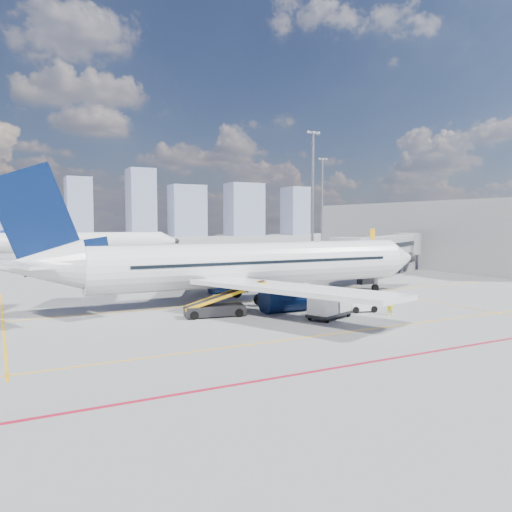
{
  "coord_description": "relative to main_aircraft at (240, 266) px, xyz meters",
  "views": [
    {
      "loc": [
        -20.26,
        -31.21,
        7.1
      ],
      "look_at": [
        0.27,
        8.06,
        4.0
      ],
      "focal_mm": 35.0,
      "sensor_mm": 36.0,
      "label": 1
    }
  ],
  "objects": [
    {
      "name": "jet_bridge",
      "position": [
        24.91,
        8.98,
        0.52
      ],
      "size": [
        23.55,
        15.78,
        6.3
      ],
      "color": "#999BA1",
      "rests_on": "ground"
    },
    {
      "name": "second_aircraft",
      "position": [
        -6.17,
        55.85,
        0.0
      ],
      "size": [
        36.75,
        31.74,
        10.89
      ],
      "rotation": [
        0.0,
        0.0,
        -0.19
      ],
      "color": "silver",
      "rests_on": "ground"
    },
    {
      "name": "ground",
      "position": [
        1.4,
        -7.93,
        -3.22
      ],
      "size": [
        420.0,
        420.0,
        0.0
      ],
      "primitive_type": "plane",
      "color": "gray",
      "rests_on": "ground"
    },
    {
      "name": "floodlight_mast_far",
      "position": [
        66.4,
        82.07,
        10.37
      ],
      "size": [
        3.2,
        0.61,
        25.45
      ],
      "color": "slate",
      "rests_on": "ground"
    },
    {
      "name": "floodlight_mast_ne",
      "position": [
        39.4,
        47.07,
        10.37
      ],
      "size": [
        3.2,
        0.61,
        25.45
      ],
      "color": "slate",
      "rests_on": "ground"
    },
    {
      "name": "terminal_block",
      "position": [
        41.35,
        18.07,
        1.78
      ],
      "size": [
        10.0,
        42.0,
        10.0
      ],
      "color": "#999BA1",
      "rests_on": "ground"
    },
    {
      "name": "baggage_tug",
      "position": [
        6.33,
        -8.66,
        -2.52
      ],
      "size": [
        2.32,
        1.74,
        1.46
      ],
      "rotation": [
        0.0,
        0.0,
        -0.25
      ],
      "color": "silver",
      "rests_on": "ground"
    },
    {
      "name": "belt_loader",
      "position": [
        -4.4,
        -5.14,
        -2.55
      ],
      "size": [
        6.43,
        2.46,
        2.58
      ],
      "rotation": [
        0.0,
        0.0,
        -0.17
      ],
      "color": "black",
      "rests_on": "ground"
    },
    {
      "name": "ramp_worker",
      "position": [
        7.58,
        -10.63,
        -2.36
      ],
      "size": [
        0.41,
        0.63,
        1.71
      ],
      "primitive_type": "imported",
      "rotation": [
        0.0,
        0.0,
        1.56
      ],
      "color": "yellow",
      "rests_on": "ground"
    },
    {
      "name": "main_aircraft",
      "position": [
        0.0,
        0.0,
        0.0
      ],
      "size": [
        39.79,
        34.67,
        11.59
      ],
      "rotation": [
        0.0,
        0.0,
        -0.02
      ],
      "color": "silver",
      "rests_on": "ground"
    },
    {
      "name": "apron_markings",
      "position": [
        0.83,
        -11.84,
        -3.22
      ],
      "size": [
        90.0,
        35.12,
        0.01
      ],
      "color": "#E7A20C",
      "rests_on": "ground"
    },
    {
      "name": "distant_skyline",
      "position": [
        -4.3,
        182.07,
        9.22
      ],
      "size": [
        251.11,
        15.61,
        30.31
      ],
      "color": "slate",
      "rests_on": "ground"
    },
    {
      "name": "cargo_dolly",
      "position": [
        2.6,
        -9.72,
        -2.07
      ],
      "size": [
        4.17,
        3.01,
        2.09
      ],
      "rotation": [
        0.0,
        0.0,
        0.39
      ],
      "color": "black",
      "rests_on": "ground"
    }
  ]
}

